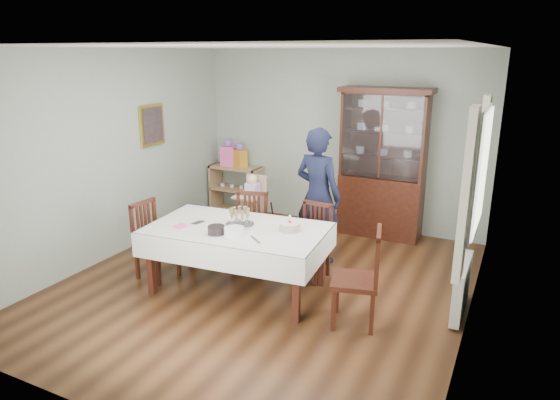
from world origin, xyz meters
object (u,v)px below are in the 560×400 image
Objects in this scene: chair_far_right at (311,256)px; champagne_tray at (240,220)px; chair_end_left at (156,255)px; birthday_cake at (290,227)px; high_chair at (253,217)px; gift_bag_orange at (240,156)px; woman at (318,196)px; chair_end_right at (356,296)px; china_cabinet at (383,161)px; gift_bag_pink at (228,154)px; dining_table at (238,258)px; chair_far_left at (250,245)px; sideboard at (236,189)px.

champagne_tray is at bearing -131.72° from chair_far_right.
birthday_cake is at bearing -74.88° from chair_end_left.
gift_bag_orange is (-0.91, 1.18, 0.58)m from high_chair.
woman is at bearing -33.87° from gift_bag_orange.
chair_end_left is 2.14m from woman.
high_chair is (-1.99, 1.45, 0.10)m from chair_end_right.
gift_bag_pink is at bearing 179.97° from china_cabinet.
china_cabinet is 4.87× the size of gift_bag_pink.
woman is 2.52m from gift_bag_pink.
gift_bag_orange is (-0.38, 2.65, 0.70)m from chair_end_left.
birthday_cake is at bearing 14.01° from dining_table.
chair_end_right reaches higher than chair_far_left.
woman reaches higher than gift_bag_orange.
china_cabinet reaches higher than chair_end_left.
chair_far_right is at bearing -59.09° from chair_end_left.
china_cabinet is 8.05× the size of birthday_cake.
gift_bag_pink is (-3.12, 2.63, 0.70)m from chair_end_right.
champagne_tray reaches higher than chair_far_right.
chair_end_left is 2.77m from gift_bag_orange.
gift_bag_pink is (-2.16, 1.30, 0.12)m from woman.
chair_far_left is 1.03× the size of chair_far_right.
woman is at bearing -110.27° from china_cabinet.
china_cabinet is at bearing 41.32° from chair_far_left.
chair_end_left is 2.10× the size of gift_bag_pink.
chair_far_right is at bearing -40.66° from sideboard.
gift_bag_orange reaches higher than chair_end_right.
chair_end_left is at bearing -81.77° from gift_bag_orange.
chair_end_right is (1.46, -0.13, -0.08)m from dining_table.
high_chair is 2.29× the size of gift_bag_pink.
sideboard is at bearing 132.62° from high_chair.
sideboard is at bearing 131.75° from birthday_cake.
woman is at bearing -3.44° from high_chair.
birthday_cake is at bearing -88.96° from chair_far_right.
chair_end_left is 0.53× the size of woman.
chair_far_left is 3.46× the size of birthday_cake.
birthday_cake is at bearing -49.24° from gift_bag_orange.
chair_far_right is 3.37× the size of birthday_cake.
gift_bag_pink reaches higher than chair_far_left.
dining_table is 2.95m from gift_bag_orange.
birthday_cake is (0.10, -1.06, -0.07)m from woman.
china_cabinet is 2.04m from high_chair.
gift_bag_orange is (0.09, -0.02, 0.58)m from sideboard.
chair_end_left is at bearing -152.63° from chair_far_left.
chair_far_left is 2.28× the size of gift_bag_orange.
china_cabinet is 5.29× the size of gift_bag_orange.
high_chair is at bearing -46.28° from gift_bag_pink.
high_chair is 1.42m from champagne_tray.
high_chair reaches higher than sideboard.
chair_end_left is at bearing -149.14° from chair_far_right.
dining_table is 2.30× the size of chair_far_right.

